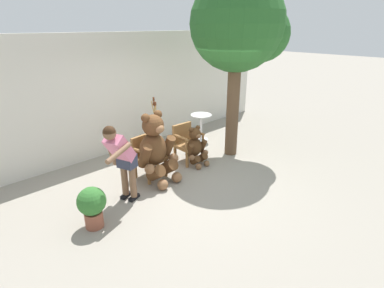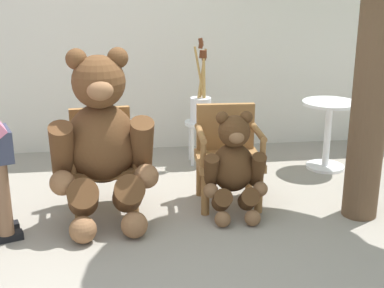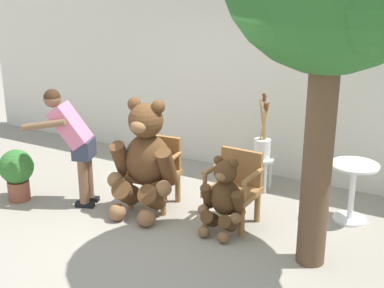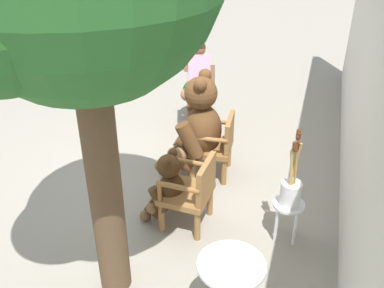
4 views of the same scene
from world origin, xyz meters
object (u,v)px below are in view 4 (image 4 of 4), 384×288
(wooden_chair_left, at_px, (216,144))
(wooden_chair_right, at_px, (191,190))
(round_side_table, at_px, (230,288))
(brush_bucket, at_px, (291,188))
(teddy_bear_small, at_px, (167,187))
(white_stool, at_px, (288,211))
(person_visitor, at_px, (199,85))
(potted_plant, at_px, (195,95))
(teddy_bear_large, at_px, (197,126))

(wooden_chair_left, bearing_deg, wooden_chair_right, 0.01)
(wooden_chair_right, height_order, round_side_table, wooden_chair_right)
(brush_bucket, bearing_deg, wooden_chair_left, -133.55)
(teddy_bear_small, height_order, white_stool, teddy_bear_small)
(person_visitor, relative_size, potted_plant, 2.19)
(wooden_chair_right, relative_size, person_visitor, 0.58)
(wooden_chair_right, bearing_deg, wooden_chair_left, -179.99)
(brush_bucket, bearing_deg, teddy_bear_large, -127.04)
(person_visitor, xyz_separation_m, potted_plant, (-0.73, -0.28, -0.50))
(teddy_bear_large, height_order, teddy_bear_small, teddy_bear_large)
(wooden_chair_left, bearing_deg, brush_bucket, 46.45)
(teddy_bear_large, distance_m, potted_plant, 1.74)
(wooden_chair_left, distance_m, teddy_bear_large, 0.35)
(teddy_bear_large, xyz_separation_m, potted_plant, (-1.64, -0.52, -0.30))
(teddy_bear_small, height_order, round_side_table, teddy_bear_small)
(teddy_bear_large, bearing_deg, teddy_bear_small, -1.71)
(teddy_bear_large, relative_size, teddy_bear_small, 1.59)
(teddy_bear_large, relative_size, round_side_table, 1.97)
(person_visitor, bearing_deg, potted_plant, -159.35)
(teddy_bear_large, xyz_separation_m, teddy_bear_small, (1.07, -0.03, -0.26))
(teddy_bear_small, bearing_deg, potted_plant, -169.80)
(teddy_bear_small, xyz_separation_m, potted_plant, (-2.71, -0.49, -0.04))
(teddy_bear_large, bearing_deg, white_stool, 53.04)
(teddy_bear_large, height_order, potted_plant, teddy_bear_large)
(teddy_bear_small, relative_size, person_visitor, 0.60)
(white_stool, bearing_deg, teddy_bear_small, -86.37)
(wooden_chair_left, distance_m, potted_plant, 1.80)
(wooden_chair_left, height_order, person_visitor, person_visitor)
(wooden_chair_left, relative_size, teddy_bear_small, 0.96)
(white_stool, xyz_separation_m, brush_bucket, (0.00, -0.00, 0.30))
(wooden_chair_left, height_order, potted_plant, wooden_chair_left)
(brush_bucket, bearing_deg, teddy_bear_small, -86.47)
(teddy_bear_large, bearing_deg, potted_plant, -162.38)
(round_side_table, bearing_deg, teddy_bear_small, -140.19)
(wooden_chair_right, height_order, person_visitor, person_visitor)
(wooden_chair_left, xyz_separation_m, teddy_bear_large, (0.01, -0.26, 0.23))
(brush_bucket, distance_m, round_side_table, 1.34)
(white_stool, height_order, round_side_table, round_side_table)
(wooden_chair_right, height_order, brush_bucket, brush_bucket)
(wooden_chair_right, relative_size, potted_plant, 1.26)
(wooden_chair_left, bearing_deg, white_stool, 46.53)
(teddy_bear_large, bearing_deg, wooden_chair_left, 92.85)
(teddy_bear_large, bearing_deg, brush_bucket, 52.96)
(wooden_chair_right, bearing_deg, person_visitor, -165.80)
(wooden_chair_left, xyz_separation_m, white_stool, (1.00, 1.06, -0.11))
(potted_plant, bearing_deg, wooden_chair_right, 15.98)
(wooden_chair_right, distance_m, teddy_bear_small, 0.29)
(potted_plant, bearing_deg, wooden_chair_left, 25.57)
(person_visitor, bearing_deg, wooden_chair_left, 29.33)
(teddy_bear_large, distance_m, teddy_bear_small, 1.11)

